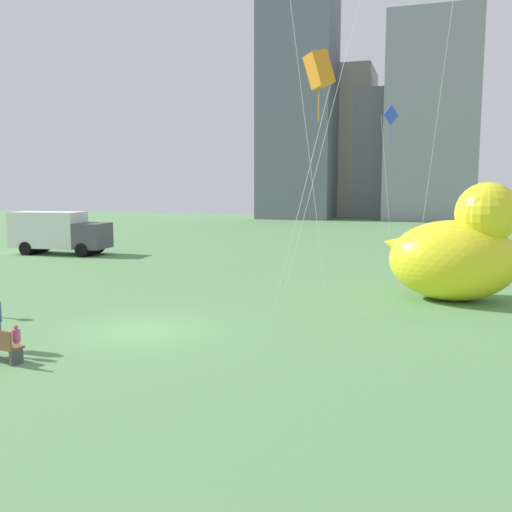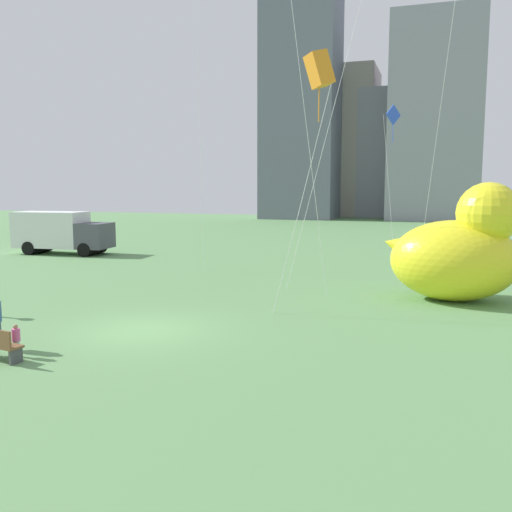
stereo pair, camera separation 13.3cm
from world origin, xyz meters
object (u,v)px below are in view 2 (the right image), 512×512
object	(u,v)px
giant_inflatable_duck	(460,251)
kite_orange	(319,71)
box_truck	(61,232)
kite_blue	(393,120)
person_child	(16,339)

from	to	relation	value
giant_inflatable_duck	kite_orange	world-z (taller)	kite_orange
box_truck	kite_blue	distance (m)	23.07
kite_blue	kite_orange	bearing A→B (deg)	-93.29
kite_orange	person_child	bearing A→B (deg)	-134.43
kite_orange	giant_inflatable_duck	bearing A→B (deg)	44.02
box_truck	giant_inflatable_duck	bearing A→B (deg)	-17.88
box_truck	kite_orange	bearing A→B (deg)	-32.09
giant_inflatable_duck	kite_blue	distance (m)	15.25
giant_inflatable_duck	kite_orange	xyz separation A→B (m)	(-4.79, -4.63, 6.33)
kite_blue	person_child	bearing A→B (deg)	-107.44
person_child	giant_inflatable_duck	distance (m)	16.34
person_child	kite_orange	size ratio (longest dim) A/B	0.10
person_child	kite_blue	xyz separation A→B (m)	(7.75, 24.68, 8.19)
person_child	kite_blue	size ratio (longest dim) A/B	0.09
giant_inflatable_duck	box_truck	distance (m)	26.36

